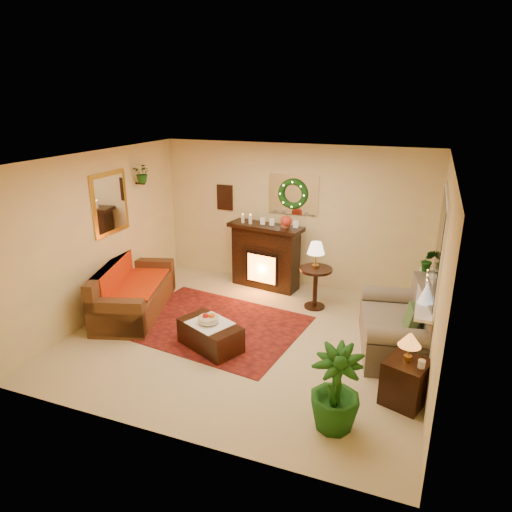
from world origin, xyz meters
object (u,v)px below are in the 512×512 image
(sofa, at_px, (135,287))
(loveseat, at_px, (397,322))
(fireplace, at_px, (266,258))
(end_table_square, at_px, (405,382))
(coffee_table, at_px, (210,334))
(side_table_round, at_px, (315,289))

(sofa, xyz_separation_m, loveseat, (4.10, 0.27, -0.01))
(fireplace, bearing_deg, end_table_square, -36.25)
(sofa, bearing_deg, fireplace, 29.84)
(fireplace, height_order, loveseat, fireplace)
(sofa, distance_m, coffee_table, 1.79)
(coffee_table, bearing_deg, loveseat, 44.72)
(sofa, distance_m, side_table_round, 2.97)
(end_table_square, relative_size, coffee_table, 0.60)
(sofa, relative_size, end_table_square, 3.57)
(sofa, xyz_separation_m, end_table_square, (4.30, -0.93, -0.16))
(sofa, height_order, coffee_table, sofa)
(loveseat, xyz_separation_m, side_table_round, (-1.38, 0.93, -0.09))
(sofa, relative_size, coffee_table, 2.14)
(fireplace, bearing_deg, side_table_round, -18.48)
(sofa, height_order, side_table_round, sofa)
(side_table_round, bearing_deg, coffee_table, -120.27)
(loveseat, distance_m, end_table_square, 1.22)
(fireplace, xyz_separation_m, side_table_round, (1.08, -0.56, -0.23))
(sofa, bearing_deg, end_table_square, -29.19)
(sofa, distance_m, end_table_square, 4.40)
(sofa, height_order, loveseat, loveseat)
(fireplace, bearing_deg, sofa, -124.13)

